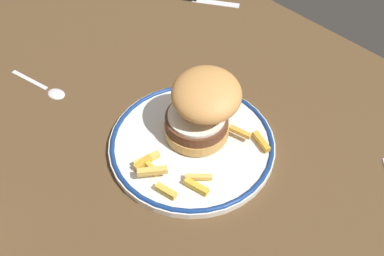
# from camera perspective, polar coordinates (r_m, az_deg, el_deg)

# --- Properties ---
(ground_plane) EXTENTS (1.38, 0.92, 0.04)m
(ground_plane) POSITION_cam_1_polar(r_m,az_deg,el_deg) (0.72, -1.30, -4.40)
(ground_plane) COLOR #523A22
(dinner_plate) EXTENTS (0.27, 0.27, 0.02)m
(dinner_plate) POSITION_cam_1_polar(r_m,az_deg,el_deg) (0.70, 0.00, -2.03)
(dinner_plate) COLOR white
(dinner_plate) RESTS_ON ground_plane
(burger) EXTENTS (0.16, 0.16, 0.11)m
(burger) POSITION_cam_1_polar(r_m,az_deg,el_deg) (0.67, 1.39, 2.63)
(burger) COLOR #C48F48
(burger) RESTS_ON dinner_plate
(fries_pile) EXTENTS (0.19, 0.20, 0.02)m
(fries_pile) POSITION_cam_1_polar(r_m,az_deg,el_deg) (0.67, -1.14, -4.10)
(fries_pile) COLOR gold
(fries_pile) RESTS_ON dinner_plate
(spoon) EXTENTS (0.13, 0.05, 0.01)m
(spoon) POSITION_cam_1_polar(r_m,az_deg,el_deg) (0.84, -18.32, 4.85)
(spoon) COLOR silver
(spoon) RESTS_ON ground_plane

